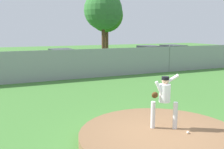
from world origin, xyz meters
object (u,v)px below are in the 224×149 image
object	(u,v)px
pitcher_youth	(164,97)
parked_car_white	(63,60)
parked_car_burgundy	(150,56)
traffic_cone_orange	(21,73)
baseball	(188,132)
parked_car_silver	(173,54)

from	to	relation	value
pitcher_youth	parked_car_white	distance (m)	14.08
parked_car_burgundy	traffic_cone_orange	world-z (taller)	parked_car_burgundy
baseball	parked_car_burgundy	size ratio (longest dim) A/B	0.02
parked_car_white	parked_car_silver	size ratio (longest dim) A/B	1.13
pitcher_youth	baseball	bearing A→B (deg)	-57.60
parked_car_burgundy	traffic_cone_orange	distance (m)	11.47
traffic_cone_orange	parked_car_silver	bearing A→B (deg)	9.14
pitcher_youth	baseball	size ratio (longest dim) A/B	21.55
baseball	parked_car_white	xyz separation A→B (m)	(-0.02, 14.68, 0.51)
parked_car_silver	parked_car_burgundy	bearing A→B (deg)	-174.17
pitcher_youth	parked_car_silver	world-z (taller)	pitcher_youth
parked_car_white	baseball	bearing A→B (deg)	-89.94
parked_car_burgundy	parked_car_silver	world-z (taller)	parked_car_burgundy
pitcher_youth	parked_car_white	size ratio (longest dim) A/B	0.34
pitcher_youth	parked_car_burgundy	xyz separation A→B (m)	(8.32, 13.98, -0.38)
pitcher_youth	parked_car_white	xyz separation A→B (m)	(0.37, 14.07, -0.40)
parked_car_silver	traffic_cone_orange	distance (m)	14.19
parked_car_burgundy	parked_car_white	bearing A→B (deg)	179.37
pitcher_youth	traffic_cone_orange	xyz separation A→B (m)	(-2.97, 12.01, -0.92)
pitcher_youth	parked_car_silver	xyz separation A→B (m)	(11.04, 14.26, -0.37)
parked_car_silver	pitcher_youth	bearing A→B (deg)	-127.74
parked_car_white	traffic_cone_orange	world-z (taller)	parked_car_white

